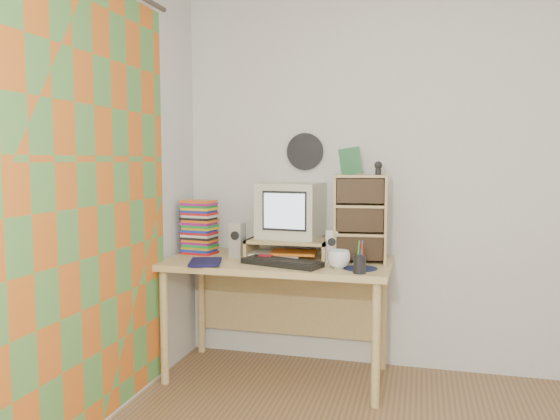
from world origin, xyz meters
The scene contains 20 objects.
back_wall centered at (0.00, 1.75, 1.25)m, with size 3.50×3.50×0.00m, color silver.
left_wall centered at (-1.75, 0.00, 1.25)m, with size 3.50×3.50×0.00m, color silver.
curtain centered at (-1.71, 0.48, 1.15)m, with size 2.20×2.20×0.00m, color orange.
wall_disc centered at (-0.93, 1.73, 1.43)m, with size 0.25×0.25×0.02m, color black.
desk centered at (-1.03, 1.44, 0.62)m, with size 1.40×0.70×0.75m.
monitor_riser centered at (-0.98, 1.48, 0.84)m, with size 0.52×0.30×0.12m.
crt_monitor centered at (-0.99, 1.53, 1.05)m, with size 0.37×0.37×0.35m, color beige.
speaker_left centered at (-1.31, 1.42, 0.86)m, with size 0.08×0.08×0.22m, color silver.
speaker_right centered at (-0.68, 1.41, 0.85)m, with size 0.07×0.07×0.20m, color silver.
keyboard centered at (-0.96, 1.22, 0.77)m, with size 0.49×0.16×0.03m, color black.
dvd_stack centered at (-1.60, 1.48, 0.90)m, with size 0.21×0.15×0.29m, color brown, non-canonical shape.
cd_rack centered at (-0.53, 1.45, 1.02)m, with size 0.32×0.17×0.53m, color tan.
mug centered at (-0.62, 1.22, 0.80)m, with size 0.13×0.13×0.10m, color white.
diary centered at (-1.50, 1.11, 0.77)m, with size 0.23×0.17×0.05m, color #11103D.
mousepad centered at (-0.50, 1.23, 0.75)m, with size 0.20×0.20×0.00m, color #101636.
pen_cup centered at (-0.49, 1.10, 0.82)m, with size 0.07×0.07×0.14m, color black, non-canonical shape.
papers centered at (-1.03, 1.50, 0.77)m, with size 0.33×0.24×0.04m, color white, non-canonical shape.
red_box centered at (-1.08, 1.30, 0.77)m, with size 0.08×0.05×0.04m, color #B61326.
game_box centered at (-0.59, 1.47, 1.37)m, with size 0.13×0.03×0.16m, color #164F23.
webcam centered at (-0.42, 1.44, 1.33)m, with size 0.05×0.05×0.08m, color black, non-canonical shape.
Camera 1 is at (-0.17, -1.88, 1.37)m, focal length 35.00 mm.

